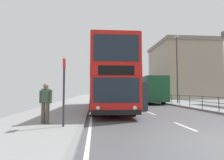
# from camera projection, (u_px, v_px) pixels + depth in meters

# --- Properties ---
(ground) EXTENTS (15.80, 140.00, 0.20)m
(ground) POSITION_uv_depth(u_px,v_px,m) (204.00, 143.00, 5.21)
(ground) COLOR #4E4E53
(double_decker_bus_main) EXTENTS (3.28, 11.51, 4.56)m
(double_decker_bus_main) POSITION_uv_depth(u_px,v_px,m) (109.00, 80.00, 14.77)
(double_decker_bus_main) COLOR red
(double_decker_bus_main) RESTS_ON ground
(background_bus_far_lane) EXTENTS (2.83, 10.57, 3.14)m
(background_bus_far_lane) POSITION_uv_depth(u_px,v_px,m) (144.00, 89.00, 24.78)
(background_bus_far_lane) COLOR #19512D
(background_bus_far_lane) RESTS_ON ground
(pedestrian_railing_far_kerb) EXTENTS (0.05, 28.96, 0.98)m
(pedestrian_railing_far_kerb) POSITION_uv_depth(u_px,v_px,m) (184.00, 99.00, 17.24)
(pedestrian_railing_far_kerb) COLOR #2D3338
(pedestrian_railing_far_kerb) RESTS_ON ground
(pedestrian_with_backpack) EXTENTS (0.55, 0.57, 1.67)m
(pedestrian_with_backpack) POSITION_uv_depth(u_px,v_px,m) (46.00, 100.00, 7.86)
(pedestrian_with_backpack) COLOR #4C473D
(pedestrian_with_backpack) RESTS_ON ground
(bus_stop_sign_near) EXTENTS (0.08, 0.44, 2.60)m
(bus_stop_sign_near) POSITION_uv_depth(u_px,v_px,m) (64.00, 84.00, 7.18)
(bus_stop_sign_near) COLOR #2D2D33
(bus_stop_sign_near) RESTS_ON ground
(street_lamp_far_side) EXTENTS (0.28, 0.60, 7.71)m
(street_lamp_far_side) POSITION_uv_depth(u_px,v_px,m) (177.00, 64.00, 21.38)
(street_lamp_far_side) COLOR #38383D
(street_lamp_far_side) RESTS_ON ground
(bare_tree_far_00) EXTENTS (1.32, 1.91, 6.93)m
(bare_tree_far_00) POSITION_uv_depth(u_px,v_px,m) (139.00, 80.00, 39.09)
(bare_tree_far_00) COLOR #4C3D2D
(bare_tree_far_00) RESTS_ON ground
(background_building_00) EXTENTS (10.74, 12.51, 11.38)m
(background_building_00) POSITION_uv_depth(u_px,v_px,m) (181.00, 71.00, 39.13)
(background_building_00) COLOR gray
(background_building_00) RESTS_ON ground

